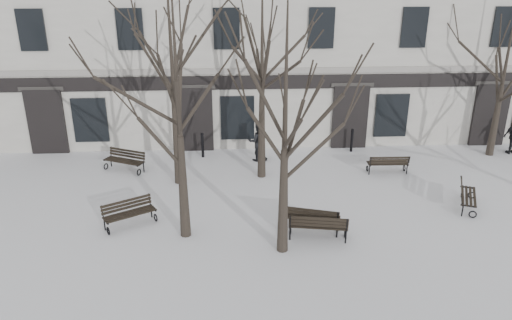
{
  "coord_description": "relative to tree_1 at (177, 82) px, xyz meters",
  "views": [
    {
      "loc": [
        -1.91,
        -13.5,
        8.05
      ],
      "look_at": [
        -1.03,
        3.0,
        1.43
      ],
      "focal_mm": 35.0,
      "sensor_mm": 36.0,
      "label": 1
    }
  ],
  "objects": [
    {
      "name": "bollard_b",
      "position": [
        6.91,
        7.06,
        -4.33
      ],
      "size": [
        0.14,
        0.14,
        1.07
      ],
      "color": "black",
      "rests_on": "ground"
    },
    {
      "name": "bench_4",
      "position": [
        7.8,
        4.5,
        -4.46
      ],
      "size": [
        1.63,
        0.62,
        0.81
      ],
      "rotation": [
        0.0,
        0.0,
        3.12
      ],
      "color": "black",
      "rests_on": "ground"
    },
    {
      "name": "tree_2",
      "position": [
        2.95,
        -1.04,
        -0.15
      ],
      "size": [
        5.32,
        5.32,
        7.6
      ],
      "color": "black",
      "rests_on": "ground"
    },
    {
      "name": "bench_5",
      "position": [
        9.65,
        1.43,
        -4.45
      ],
      "size": [
        1.2,
        1.74,
        0.84
      ],
      "rotation": [
        0.0,
        0.0,
        1.16
      ],
      "color": "black",
      "rests_on": "ground"
    },
    {
      "name": "tree_6",
      "position": [
        12.98,
        6.33,
        -0.28
      ],
      "size": [
        5.17,
        5.17,
        7.39
      ],
      "color": "black",
      "rests_on": "ground"
    },
    {
      "name": "pedestrian_c",
      "position": [
        14.04,
        6.4,
        -4.9
      ],
      "size": [
        1.02,
        0.46,
        1.72
      ],
      "primitive_type": "imported",
      "rotation": [
        0.0,
        0.0,
        3.18
      ],
      "color": "black",
      "rests_on": "ground"
    },
    {
      "name": "bench_1",
      "position": [
        4.1,
        -0.49,
        -4.41
      ],
      "size": [
        1.87,
        0.95,
        0.91
      ],
      "rotation": [
        0.0,
        0.0,
        2.97
      ],
      "color": "black",
      "rests_on": "ground"
    },
    {
      "name": "bench_2",
      "position": [
        3.9,
        -0.01,
        -4.38
      ],
      "size": [
        1.99,
        1.2,
        0.95
      ],
      "rotation": [
        0.0,
        0.0,
        2.85
      ],
      "color": "black",
      "rests_on": "ground"
    },
    {
      "name": "tree_4",
      "position": [
        -0.57,
        4.05,
        0.58
      ],
      "size": [
        6.14,
        6.14,
        8.77
      ],
      "color": "black",
      "rests_on": "ground"
    },
    {
      "name": "bench_3",
      "position": [
        -2.88,
        5.39,
        -4.43
      ],
      "size": [
        1.78,
        1.28,
        0.86
      ],
      "rotation": [
        0.0,
        0.0,
        -0.44
      ],
      "color": "black",
      "rests_on": "ground"
    },
    {
      "name": "bollard_a",
      "position": [
        0.24,
        6.73,
        -4.3
      ],
      "size": [
        0.14,
        0.14,
        1.12
      ],
      "color": "black",
      "rests_on": "ground"
    },
    {
      "name": "building",
      "position": [
        3.39,
        12.64,
        0.61
      ],
      "size": [
        40.4,
        10.2,
        11.4
      ],
      "color": "beige",
      "rests_on": "ground"
    },
    {
      "name": "bench_0",
      "position": [
        -1.87,
        0.75,
        -4.44
      ],
      "size": [
        1.73,
        1.36,
        0.85
      ],
      "rotation": [
        0.0,
        0.0,
        0.53
      ],
      "color": "black",
      "rests_on": "ground"
    },
    {
      "name": "tree_5",
      "position": [
        2.68,
        4.49,
        0.27
      ],
      "size": [
        5.79,
        5.79,
        8.27
      ],
      "color": "black",
      "rests_on": "ground"
    },
    {
      "name": "pedestrian_b",
      "position": [
        2.63,
        6.21,
        -4.9
      ],
      "size": [
        0.9,
        0.74,
        1.74
      ],
      "primitive_type": "imported",
      "rotation": [
        0.0,
        0.0,
        3.24
      ],
      "color": "black",
      "rests_on": "ground"
    },
    {
      "name": "ground",
      "position": [
        3.39,
        -0.32,
        -4.9
      ],
      "size": [
        100.0,
        100.0,
        0.0
      ],
      "primitive_type": "plane",
      "color": "silver",
      "rests_on": "ground"
    },
    {
      "name": "tree_1",
      "position": [
        0.0,
        0.0,
        0.0
      ],
      "size": [
        5.49,
        5.49,
        7.84
      ],
      "color": "black",
      "rests_on": "ground"
    }
  ]
}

